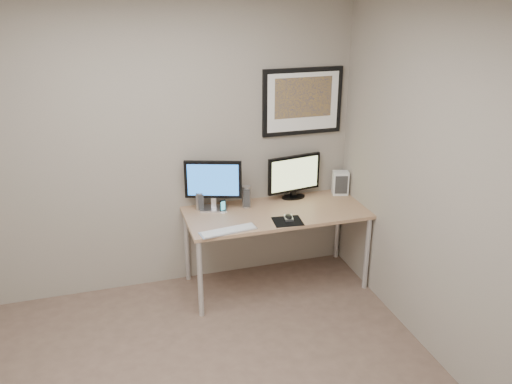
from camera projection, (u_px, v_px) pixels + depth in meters
room at (173, 151)px, 3.38m from camera, size 3.60×3.60×3.60m
desk at (276, 218)px, 4.81m from camera, size 1.60×0.70×0.73m
framed_art at (303, 101)px, 4.85m from camera, size 0.75×0.04×0.60m
monitor_large at (213, 183)px, 4.73m from camera, size 0.48×0.22×0.46m
monitor_tv at (294, 176)px, 5.00m from camera, size 0.53×0.16×0.41m
speaker_left at (200, 201)px, 4.78m from camera, size 0.08×0.08×0.17m
speaker_right at (246, 197)px, 4.84m from camera, size 0.09×0.09×0.20m
phone_dock at (223, 206)px, 4.74m from camera, size 0.07×0.07×0.12m
keyboard at (228, 231)px, 4.40m from camera, size 0.49×0.19×0.02m
mousepad at (288, 221)px, 4.58m from camera, size 0.26×0.24×0.00m
mouse at (289, 217)px, 4.61m from camera, size 0.08×0.12×0.04m
fan_unit at (340, 183)px, 5.13m from camera, size 0.17×0.14×0.22m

